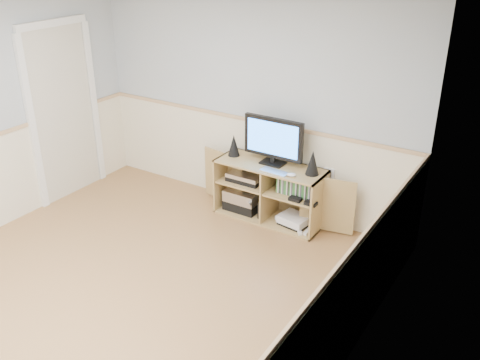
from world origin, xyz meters
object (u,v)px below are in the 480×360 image
Objects in this scene: keyboard at (274,172)px; media_cabinet at (272,190)px; monitor at (273,139)px; game_consoles at (294,220)px.

media_cabinet is at bearing 127.46° from keyboard.
keyboard is at bearing -56.40° from monitor.
media_cabinet is 6.19× the size of keyboard.
monitor is at bearing 128.36° from keyboard.
monitor reaches higher than game_consoles.
media_cabinet is 2.77× the size of monitor.
keyboard is at bearing -146.09° from game_consoles.
monitor reaches higher than keyboard.
keyboard is 0.63m from game_consoles.
media_cabinet is 0.40m from keyboard.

